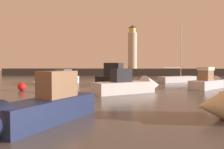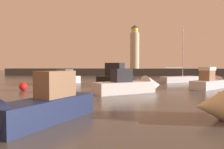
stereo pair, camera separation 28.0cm
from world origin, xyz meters
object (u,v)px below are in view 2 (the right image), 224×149
object	(u,v)px
lighthouse	(135,48)
motorboat_1	(134,85)
motorboat_2	(55,80)
sailboat_moored	(179,79)
mooring_buoy	(23,87)
motorboat_5	(120,78)
motorboat_3	(37,108)
motorboat_4	(212,82)

from	to	relation	value
lighthouse	motorboat_1	xyz separation A→B (m)	(-0.77, -40.40, -7.48)
motorboat_2	sailboat_moored	size ratio (longest dim) A/B	0.89
motorboat_2	motorboat_1	bearing A→B (deg)	-36.01
motorboat_2	mooring_buoy	bearing A→B (deg)	-95.47
mooring_buoy	motorboat_1	bearing A→B (deg)	-2.53
lighthouse	mooring_buoy	world-z (taller)	lighthouse
motorboat_1	sailboat_moored	size ratio (longest dim) A/B	0.82
sailboat_moored	mooring_buoy	world-z (taller)	sailboat_moored
motorboat_1	mooring_buoy	size ratio (longest dim) A/B	8.73
motorboat_5	mooring_buoy	distance (m)	13.87
lighthouse	mooring_buoy	size ratio (longest dim) A/B	14.19
motorboat_2	motorboat_5	bearing A→B (deg)	4.23
motorboat_3	motorboat_4	xyz separation A→B (m)	(14.75, 18.12, -0.04)
lighthouse	sailboat_moored	xyz separation A→B (m)	(7.32, -25.61, -7.67)
motorboat_4	mooring_buoy	bearing A→B (deg)	-168.22
motorboat_5	sailboat_moored	distance (m)	11.44
motorboat_3	sailboat_moored	size ratio (longest dim) A/B	0.74
motorboat_1	motorboat_2	xyz separation A→B (m)	(-11.89, 8.64, -0.01)
motorboat_3	sailboat_moored	distance (m)	30.49
motorboat_2	sailboat_moored	distance (m)	20.91
motorboat_3	motorboat_5	distance (m)	22.39
motorboat_1	motorboat_3	world-z (taller)	motorboat_1
motorboat_3	mooring_buoy	world-z (taller)	motorboat_3
motorboat_5	motorboat_2	bearing A→B (deg)	-175.77
motorboat_3	mooring_buoy	distance (m)	15.54
motorboat_4	motorboat_5	bearing A→B (deg)	161.05
motorboat_3	motorboat_2	bearing A→B (deg)	108.29
motorboat_3	motorboat_4	size ratio (longest dim) A/B	1.10
motorboat_1	motorboat_5	xyz separation A→B (m)	(-1.97, 9.38, 0.25)
lighthouse	sailboat_moored	distance (m)	27.71
lighthouse	motorboat_3	size ratio (longest dim) A/B	1.80
motorboat_3	motorboat_4	world-z (taller)	motorboat_4
motorboat_3	motorboat_4	bearing A→B (deg)	50.85
motorboat_3	motorboat_5	size ratio (longest dim) A/B	0.74
motorboat_3	sailboat_moored	world-z (taller)	sailboat_moored
motorboat_4	sailboat_moored	size ratio (longest dim) A/B	0.67
motorboat_1	motorboat_3	bearing A→B (deg)	-110.48
motorboat_1	motorboat_4	size ratio (longest dim) A/B	1.22
motorboat_5	sailboat_moored	bearing A→B (deg)	28.31
motorboat_4	sailboat_moored	xyz separation A→B (m)	(-1.87, 9.52, -0.19)
motorboat_3	sailboat_moored	bearing A→B (deg)	65.00
motorboat_5	lighthouse	bearing A→B (deg)	84.95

